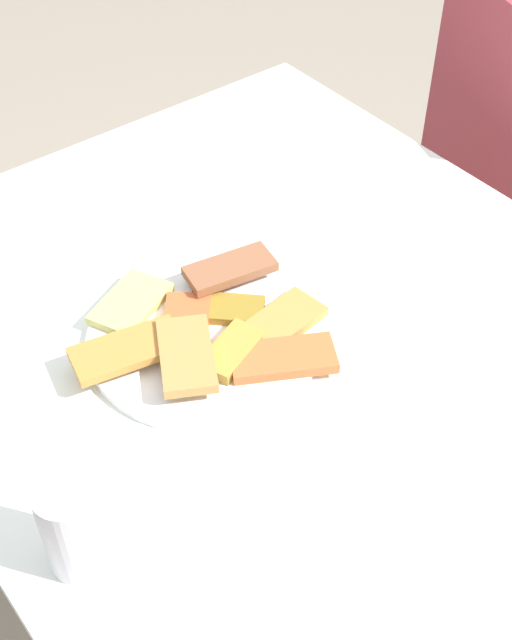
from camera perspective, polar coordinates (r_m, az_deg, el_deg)
ground_plane at (r=1.68m, az=1.59°, el=-17.89°), size 6.00×6.00×0.00m
dining_table at (r=1.15m, az=2.20°, el=-3.42°), size 1.13×0.91×0.70m
pide_platter at (r=1.08m, az=-3.38°, el=-0.90°), size 0.31×0.33×0.04m
soda_can at (r=0.87m, az=-12.20°, el=-13.42°), size 0.07×0.07×0.12m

